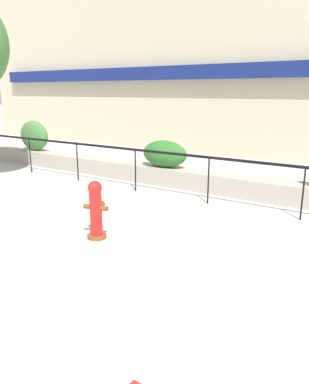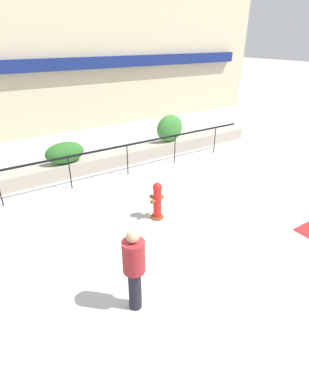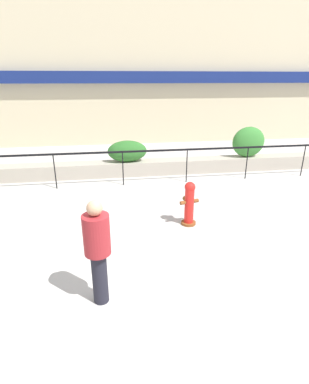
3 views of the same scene
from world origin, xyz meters
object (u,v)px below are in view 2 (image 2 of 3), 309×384
Objects in this scene: hedge_bush_2 at (170,128)px; fire_hydrant at (157,200)px; hedge_bush_1 at (65,153)px; pedestrian at (134,266)px.

hedge_bush_2 reaches higher than fire_hydrant.
hedge_bush_1 is 1.29× the size of fire_hydrant.
pedestrian is at bearing -130.93° from fire_hydrant.
hedge_bush_2 is 1.16× the size of fire_hydrant.
fire_hydrant is 0.62× the size of pedestrian.
fire_hydrant is at bearing -74.57° from hedge_bush_1.
fire_hydrant is (-3.42, -4.20, -0.52)m from hedge_bush_2.
hedge_bush_1 is at bearing 82.12° from pedestrian.
hedge_bush_1 is 0.81× the size of pedestrian.
hedge_bush_2 is 0.72× the size of pedestrian.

